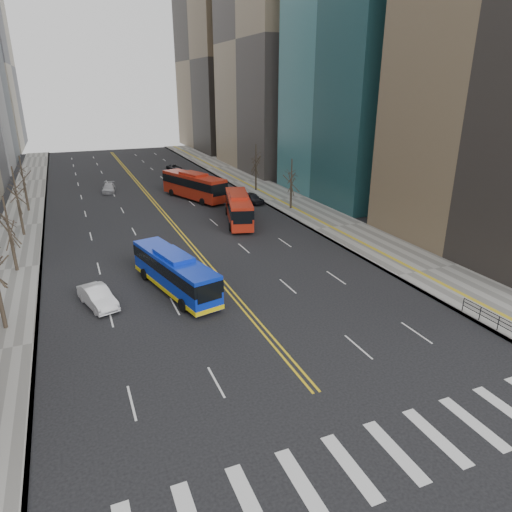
% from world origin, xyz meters
% --- Properties ---
extents(ground, '(220.00, 220.00, 0.00)m').
position_xyz_m(ground, '(0.00, 0.00, 0.00)').
color(ground, black).
extents(sidewalk_right, '(7.00, 130.00, 0.15)m').
position_xyz_m(sidewalk_right, '(17.50, 45.00, 0.07)').
color(sidewalk_right, slate).
rests_on(sidewalk_right, ground).
extents(sidewalk_left, '(5.00, 130.00, 0.15)m').
position_xyz_m(sidewalk_left, '(-16.50, 45.00, 0.07)').
color(sidewalk_left, slate).
rests_on(sidewalk_left, ground).
extents(crosswalk, '(26.70, 4.00, 0.01)m').
position_xyz_m(crosswalk, '(0.00, 0.00, 0.01)').
color(crosswalk, silver).
rests_on(crosswalk, ground).
extents(centerline, '(0.55, 100.00, 0.01)m').
position_xyz_m(centerline, '(0.00, 55.00, 0.01)').
color(centerline, gold).
rests_on(centerline, ground).
extents(office_towers, '(83.00, 134.00, 58.00)m').
position_xyz_m(office_towers, '(0.12, 68.51, 23.92)').
color(office_towers, gray).
rests_on(office_towers, ground).
extents(pedestrian_railing, '(0.06, 6.06, 1.02)m').
position_xyz_m(pedestrian_railing, '(14.30, 6.00, 0.82)').
color(pedestrian_railing, black).
rests_on(pedestrian_railing, sidewalk_right).
extents(street_trees, '(35.20, 47.20, 7.60)m').
position_xyz_m(street_trees, '(-7.18, 34.55, 4.87)').
color(street_trees, '#2C241B').
rests_on(street_trees, ground).
extents(blue_bus, '(4.75, 11.25, 3.23)m').
position_xyz_m(blue_bus, '(-3.99, 20.62, 1.69)').
color(blue_bus, '#0C2BBE').
rests_on(blue_bus, ground).
extents(red_bus_near, '(5.36, 11.11, 3.45)m').
position_xyz_m(red_bus_near, '(7.50, 36.91, 1.92)').
color(red_bus_near, '#B22412').
rests_on(red_bus_near, ground).
extents(red_bus_far, '(6.72, 12.28, 3.80)m').
position_xyz_m(red_bus_far, '(5.76, 50.49, 2.11)').
color(red_bus_far, '#B22412').
rests_on(red_bus_far, ground).
extents(car_white, '(2.81, 4.79, 1.49)m').
position_xyz_m(car_white, '(-9.93, 20.21, 0.75)').
color(car_white, white).
rests_on(car_white, ground).
extents(car_dark_mid, '(2.65, 4.51, 1.44)m').
position_xyz_m(car_dark_mid, '(12.50, 44.96, 0.72)').
color(car_dark_mid, black).
rests_on(car_dark_mid, ground).
extents(car_silver, '(2.53, 4.75, 1.31)m').
position_xyz_m(car_silver, '(-5.15, 59.83, 0.66)').
color(car_silver, '#A1A1A7').
rests_on(car_silver, ground).
extents(car_dark_far, '(2.63, 4.25, 1.10)m').
position_xyz_m(car_dark_far, '(8.46, 74.75, 0.55)').
color(car_dark_far, black).
rests_on(car_dark_far, ground).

